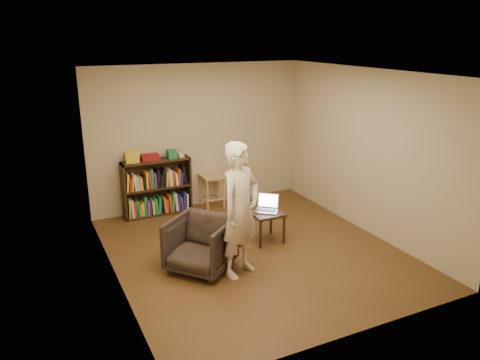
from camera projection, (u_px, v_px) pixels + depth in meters
name	position (u px, v px, depth m)	size (l,w,h in m)	color
floor	(254.00, 251.00, 6.96)	(4.50, 4.50, 0.00)	#4E3219
ceiling	(256.00, 73.00, 6.18)	(4.50, 4.50, 0.00)	white
wall_back	(198.00, 136.00, 8.50)	(4.00, 4.00, 0.00)	#BBA88E
wall_left	(110.00, 186.00, 5.74)	(4.50, 4.50, 0.00)	#BBA88E
wall_right	(367.00, 152.00, 7.39)	(4.50, 4.50, 0.00)	#BBA88E
bookshelf	(157.00, 190.00, 8.27)	(1.20, 0.30, 1.00)	black
box_yellow	(132.00, 157.00, 7.91)	(0.23, 0.16, 0.18)	yellow
red_cloth	(150.00, 157.00, 8.05)	(0.30, 0.22, 0.10)	maroon
box_green	(172.00, 154.00, 8.17)	(0.15, 0.15, 0.15)	#207845
box_white	(181.00, 155.00, 8.26)	(0.09, 0.09, 0.07)	beige
stool	(212.00, 181.00, 8.63)	(0.42, 0.42, 0.60)	tan
armchair	(201.00, 245.00, 6.32)	(0.79, 0.81, 0.74)	#322821
side_table	(266.00, 217.00, 7.19)	(0.47, 0.47, 0.48)	black
laptop	(267.00, 207.00, 7.22)	(0.45, 0.44, 0.24)	#A7A7AC
person	(241.00, 210.00, 6.06)	(0.66, 0.43, 1.81)	beige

